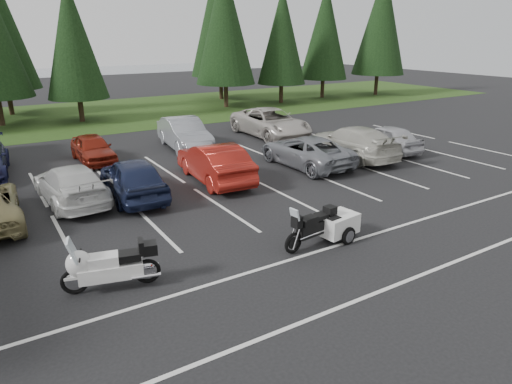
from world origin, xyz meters
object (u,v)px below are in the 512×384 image
object	(u,v)px
car_near_3	(71,184)
car_near_7	(352,142)
car_near_4	(133,178)
car_near_6	(306,151)
car_near_5	(214,162)
cargo_trailer	(337,226)
touring_motorcycle	(110,262)
adventure_motorcycle	(312,224)
car_near_8	(386,138)
car_far_2	(93,148)
car_far_3	(184,134)
car_far_4	(270,123)

from	to	relation	value
car_near_3	car_near_7	size ratio (longest dim) A/B	0.88
car_near_4	car_near_6	size ratio (longest dim) A/B	0.89
car_near_4	car_near_5	world-z (taller)	car_near_5
car_near_6	cargo_trailer	world-z (taller)	car_near_6
touring_motorcycle	car_near_3	bearing A→B (deg)	100.89
car_near_4	adventure_motorcycle	distance (m)	7.64
car_near_3	car_near_8	distance (m)	15.85
car_near_3	car_near_8	xyz separation A→B (m)	(15.83, -0.68, 0.01)
car_near_8	car_far_2	bearing A→B (deg)	-19.26
car_near_6	cargo_trailer	size ratio (longest dim) A/B	2.94
car_near_7	car_near_5	bearing A→B (deg)	1.22
car_near_5	car_far_3	bearing A→B (deg)	-97.34
car_near_4	car_near_8	size ratio (longest dim) A/B	1.10
car_far_3	car_near_3	bearing A→B (deg)	-135.75
car_near_8	car_far_4	size ratio (longest dim) A/B	0.70
car_near_3	touring_motorcycle	xyz separation A→B (m)	(-0.42, -6.96, 0.03)
car_near_3	car_near_6	size ratio (longest dim) A/B	0.93
car_near_7	car_far_3	size ratio (longest dim) A/B	1.09
touring_motorcycle	car_far_3	bearing A→B (deg)	73.82
car_far_2	touring_motorcycle	world-z (taller)	touring_motorcycle
car_near_3	car_far_4	size ratio (longest dim) A/B	0.80
car_near_6	car_far_3	bearing A→B (deg)	-61.55
car_near_4	car_near_7	size ratio (longest dim) A/B	0.84
car_far_2	adventure_motorcycle	xyz separation A→B (m)	(3.17, -13.08, 0.03)
car_near_5	car_far_4	bearing A→B (deg)	-133.96
car_near_8	car_far_3	distance (m)	10.84
car_near_4	car_near_8	xyz separation A→B (m)	(13.72, 0.02, -0.07)
car_far_4	cargo_trailer	size ratio (longest dim) A/B	3.42
car_near_7	touring_motorcycle	xyz separation A→B (m)	(-13.78, -6.27, -0.07)
car_near_6	car_far_4	world-z (taller)	car_far_4
car_near_4	car_near_7	bearing A→B (deg)	-176.71
car_near_5	car_near_4	bearing A→B (deg)	7.55
car_near_6	touring_motorcycle	xyz separation A→B (m)	(-10.87, -6.30, 0.01)
car_near_8	car_far_3	xyz separation A→B (m)	(-8.89, 6.21, 0.12)
car_near_5	car_near_7	bearing A→B (deg)	-177.13
car_near_3	car_near_4	size ratio (longest dim) A/B	1.05
car_near_3	touring_motorcycle	bearing A→B (deg)	83.07
car_near_8	touring_motorcycle	size ratio (longest dim) A/B	1.60
car_near_5	car_near_8	distance (m)	10.13
car_near_7	touring_motorcycle	world-z (taller)	car_near_7
car_near_4	car_near_8	distance (m)	13.72
car_near_5	car_near_3	bearing A→B (deg)	-0.66
car_far_2	car_far_3	xyz separation A→B (m)	(4.89, 0.13, 0.16)
car_near_3	car_far_3	size ratio (longest dim) A/B	0.96
car_near_4	car_far_4	bearing A→B (deg)	-145.44
car_near_3	car_far_4	xyz separation A→B (m)	(12.70, 5.74, 0.13)
car_far_2	car_near_4	bearing A→B (deg)	-90.10
car_near_4	car_near_5	bearing A→B (deg)	-173.53
car_near_7	cargo_trailer	bearing A→B (deg)	47.11
adventure_motorcycle	car_near_6	bearing A→B (deg)	46.14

